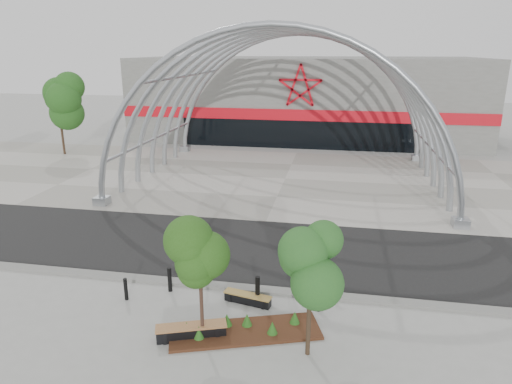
% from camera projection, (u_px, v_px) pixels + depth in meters
% --- Properties ---
extents(ground, '(140.00, 140.00, 0.00)m').
position_uv_depth(ground, '(238.00, 286.00, 17.79)').
color(ground, '#989893').
rests_on(ground, ground).
extents(road, '(140.00, 7.00, 0.02)m').
position_uv_depth(road, '(254.00, 249.00, 21.07)').
color(road, black).
rests_on(road, ground).
extents(forecourt, '(60.00, 17.00, 0.04)m').
position_uv_depth(forecourt, '(285.00, 179.00, 32.33)').
color(forecourt, gray).
rests_on(forecourt, ground).
extents(kerb, '(60.00, 0.50, 0.12)m').
position_uv_depth(kerb, '(236.00, 287.00, 17.54)').
color(kerb, slate).
rests_on(kerb, ground).
extents(arena_building, '(34.00, 15.24, 8.00)m').
position_uv_depth(arena_building, '(306.00, 97.00, 47.98)').
color(arena_building, slate).
rests_on(arena_building, ground).
extents(vault_canopy, '(20.80, 15.80, 20.36)m').
position_uv_depth(vault_canopy, '(285.00, 179.00, 32.33)').
color(vault_canopy, '#9FA4AA').
rests_on(vault_canopy, ground).
extents(planting_bed, '(5.09, 2.98, 0.52)m').
position_uv_depth(planting_bed, '(243.00, 329.00, 14.82)').
color(planting_bed, '#371810').
rests_on(planting_bed, ground).
extents(street_tree_0, '(1.58, 1.58, 3.60)m').
position_uv_depth(street_tree_0, '(200.00, 265.00, 13.78)').
color(street_tree_0, '#341E19').
rests_on(street_tree_0, ground).
extents(street_tree_1, '(1.71, 1.71, 4.04)m').
position_uv_depth(street_tree_1, '(311.00, 267.00, 12.94)').
color(street_tree_1, black).
rests_on(street_tree_1, ground).
extents(bench_0, '(2.28, 1.21, 0.47)m').
position_uv_depth(bench_0, '(191.00, 332.00, 14.51)').
color(bench_0, black).
rests_on(bench_0, ground).
extents(bench_1, '(1.81, 0.76, 0.37)m').
position_uv_depth(bench_1, '(248.00, 299.00, 16.51)').
color(bench_1, black).
rests_on(bench_1, ground).
extents(bollard_0, '(0.14, 0.14, 0.86)m').
position_uv_depth(bollard_0, '(126.00, 289.00, 16.68)').
color(bollard_0, black).
rests_on(bollard_0, ground).
extents(bollard_1, '(0.16, 0.16, 0.97)m').
position_uv_depth(bollard_1, '(170.00, 279.00, 17.26)').
color(bollard_1, black).
rests_on(bollard_1, ground).
extents(bollard_2, '(0.17, 0.17, 1.06)m').
position_uv_depth(bollard_2, '(258.00, 290.00, 16.41)').
color(bollard_2, black).
rests_on(bollard_2, ground).
extents(bollard_3, '(0.16, 0.16, 0.98)m').
position_uv_depth(bollard_3, '(326.00, 282.00, 17.07)').
color(bollard_3, black).
rests_on(bollard_3, ground).
extents(bollard_4, '(0.18, 0.18, 1.14)m').
position_uv_depth(bollard_4, '(319.00, 296.00, 15.93)').
color(bollard_4, black).
rests_on(bollard_4, ground).
extents(bg_tree_0, '(3.00, 3.00, 6.45)m').
position_uv_depth(bg_tree_0, '(58.00, 101.00, 38.60)').
color(bg_tree_0, black).
rests_on(bg_tree_0, ground).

